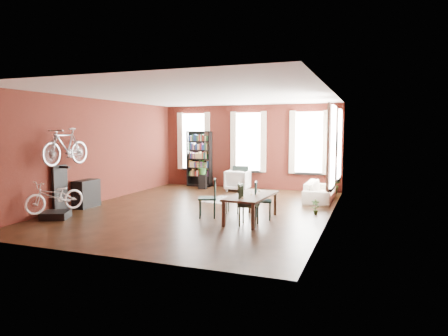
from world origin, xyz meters
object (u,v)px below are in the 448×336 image
at_px(white_armchair, 238,179).
at_px(bike_trainer, 56,215).
at_px(dining_table, 251,208).
at_px(dining_chair_d, 263,201).
at_px(plant_stand, 203,182).
at_px(dining_chair_b, 233,198).
at_px(dining_chair_a, 207,198).
at_px(console_table, 86,194).
at_px(cream_sofa, 320,188).
at_px(bicycle_floor, 55,182).
at_px(bookshelf, 199,159).
at_px(dining_chair_c, 249,205).

xyz_separation_m(white_armchair, bike_trainer, (-2.83, -6.09, -0.33)).
bearing_deg(bike_trainer, dining_table, 17.94).
height_order(dining_chair_d, plant_stand, dining_chair_d).
relative_size(dining_chair_b, plant_stand, 1.47).
bearing_deg(dining_chair_a, console_table, -110.88).
relative_size(white_armchair, plant_stand, 1.53).
bearing_deg(plant_stand, console_table, -110.82).
bearing_deg(cream_sofa, bicycle_floor, 130.42).
bearing_deg(bookshelf, plant_stand, -56.91).
bearing_deg(dining_chair_a, dining_chair_b, 127.80).
height_order(bookshelf, white_armchair, bookshelf).
xyz_separation_m(dining_table, bicycle_floor, (-4.68, -1.56, 0.62)).
relative_size(plant_stand, bicycle_floor, 0.36).
xyz_separation_m(dining_table, dining_chair_d, (0.23, 0.28, 0.15)).
height_order(dining_chair_a, white_armchair, dining_chair_a).
relative_size(dining_chair_d, console_table, 1.17).
xyz_separation_m(cream_sofa, bike_trainer, (-5.95, -5.01, -0.32)).
bearing_deg(dining_chair_d, bike_trainer, 97.72).
distance_m(dining_table, dining_chair_a, 1.18).
height_order(dining_chair_c, bicycle_floor, bicycle_floor).
distance_m(bookshelf, plant_stand, 1.15).
xyz_separation_m(dining_chair_d, plant_stand, (-3.50, 4.23, -0.19)).
bearing_deg(bookshelf, dining_chair_a, -63.98).
bearing_deg(dining_table, cream_sofa, 73.86).
relative_size(bookshelf, cream_sofa, 1.06).
xyz_separation_m(plant_stand, bicycle_floor, (-1.41, -6.06, 0.66)).
bearing_deg(dining_chair_d, dining_chair_a, 89.85).
bearing_deg(dining_chair_d, white_armchair, 13.91).
bearing_deg(cream_sofa, plant_stand, 77.20).
xyz_separation_m(dining_table, dining_chair_a, (-1.17, -0.02, 0.17)).
xyz_separation_m(bike_trainer, plant_stand, (1.44, 6.03, 0.19)).
distance_m(dining_chair_a, dining_chair_d, 1.43).
relative_size(bike_trainer, plant_stand, 1.13).
xyz_separation_m(dining_table, dining_chair_b, (-0.72, 0.71, 0.09)).
bearing_deg(plant_stand, bicycle_floor, -103.07).
bearing_deg(dining_chair_a, bicycle_floor, -87.17).
bearing_deg(bookshelf, dining_chair_c, -56.23).
height_order(bike_trainer, plant_stand, plant_stand).
relative_size(cream_sofa, console_table, 2.60).
relative_size(bike_trainer, console_table, 0.78).
xyz_separation_m(dining_chair_d, bookshelf, (-3.94, 4.91, 0.63)).
height_order(dining_chair_a, bicycle_floor, bicycle_floor).
height_order(dining_table, cream_sofa, cream_sofa).
height_order(bookshelf, bicycle_floor, bookshelf).
relative_size(dining_chair_c, bike_trainer, 1.54).
xyz_separation_m(dining_chair_b, white_armchair, (-1.16, 3.86, 0.01)).
bearing_deg(dining_chair_d, dining_chair_b, 53.36).
bearing_deg(dining_chair_d, cream_sofa, -29.83).
distance_m(dining_chair_c, bike_trainer, 4.93).
height_order(dining_chair_b, cream_sofa, same).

